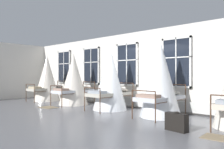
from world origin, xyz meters
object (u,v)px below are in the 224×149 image
object	(u,v)px
cot_fourth	(160,79)
cot_second	(74,80)
suitcase_dark	(176,122)
cot_third	(110,79)
cot_first	(47,79)

from	to	relation	value
cot_fourth	cot_second	bearing A→B (deg)	91.13
cot_second	suitcase_dark	world-z (taller)	cot_second
suitcase_dark	cot_second	bearing A→B (deg)	175.44
cot_third	cot_fourth	bearing A→B (deg)	-89.68
cot_fourth	suitcase_dark	bearing A→B (deg)	-136.87
cot_first	cot_fourth	size ratio (longest dim) A/B	0.95
cot_second	cot_first	bearing A→B (deg)	89.58
cot_second	cot_third	world-z (taller)	cot_third
cot_third	cot_fourth	distance (m)	2.27
suitcase_dark	cot_first	bearing A→B (deg)	179.14
cot_second	cot_fourth	size ratio (longest dim) A/B	0.94
cot_third	suitcase_dark	distance (m)	3.95
cot_second	cot_fourth	bearing A→B (deg)	-90.29
cot_first	cot_fourth	distance (m)	6.82
cot_first	cot_fourth	bearing A→B (deg)	-89.75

